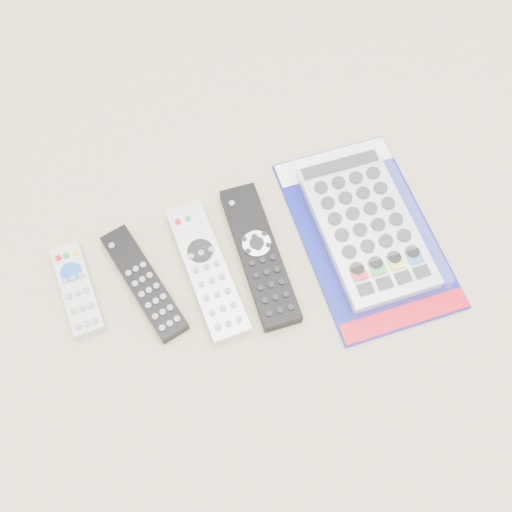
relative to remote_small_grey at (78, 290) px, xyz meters
name	(u,v)px	position (x,y,z in m)	size (l,w,h in m)	color
remote_small_grey	(78,290)	(0.00, 0.00, 0.00)	(0.04, 0.14, 0.02)	#B4B4B7
remote_slim_black	(144,283)	(0.09, -0.03, 0.00)	(0.08, 0.20, 0.02)	black
remote_silver_dvd	(207,270)	(0.18, -0.04, 0.00)	(0.06, 0.22, 0.03)	#BCBCC1
remote_large_black	(259,255)	(0.26, -0.05, 0.00)	(0.07, 0.24, 0.03)	black
jumbo_remote_packaged	(366,225)	(0.43, -0.06, 0.01)	(0.22, 0.33, 0.04)	navy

